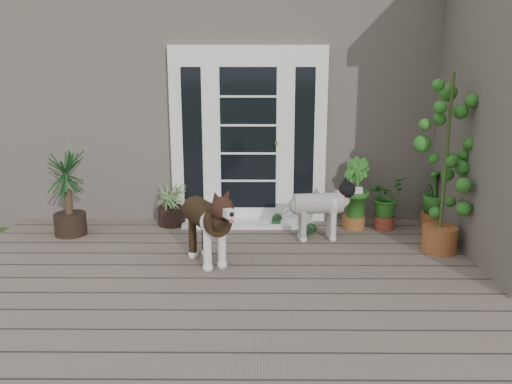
{
  "coord_description": "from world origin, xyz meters",
  "views": [
    {
      "loc": [
        -0.06,
        -4.0,
        2.14
      ],
      "look_at": [
        -0.1,
        1.75,
        0.7
      ],
      "focal_mm": 38.07,
      "sensor_mm": 36.0,
      "label": 1
    }
  ],
  "objects": [
    {
      "name": "door_step",
      "position": [
        -0.2,
        2.4,
        0.14
      ],
      "size": [
        1.6,
        0.4,
        0.05
      ],
      "primitive_type": "cube",
      "color": "white",
      "rests_on": "deck"
    },
    {
      "name": "deck",
      "position": [
        0.0,
        0.4,
        0.06
      ],
      "size": [
        6.2,
        4.6,
        0.12
      ],
      "primitive_type": "cube",
      "color": "#6B5B4C",
      "rests_on": "ground"
    },
    {
      "name": "herb_c",
      "position": [
        2.07,
        2.4,
        0.41
      ],
      "size": [
        0.51,
        0.51,
        0.58
      ],
      "primitive_type": "imported",
      "rotation": [
        0.0,
        0.0,
        4.19
      ],
      "color": "#1C621C",
      "rests_on": "deck"
    },
    {
      "name": "door_unit",
      "position": [
        -0.2,
        2.6,
        1.19
      ],
      "size": [
        1.9,
        0.14,
        2.15
      ],
      "primitive_type": "cube",
      "color": "white",
      "rests_on": "deck"
    },
    {
      "name": "spider_plant",
      "position": [
        -1.14,
        2.4,
        0.42
      ],
      "size": [
        0.57,
        0.57,
        0.6
      ],
      "primitive_type": null,
      "rotation": [
        0.0,
        0.0,
        0.03
      ],
      "color": "#9BB972",
      "rests_on": "deck"
    },
    {
      "name": "sapling",
      "position": [
        1.85,
        1.48,
        1.09
      ],
      "size": [
        0.64,
        0.64,
        1.95
      ],
      "primitive_type": null,
      "rotation": [
        0.0,
        0.0,
        0.12
      ],
      "color": "#2B5E1A",
      "rests_on": "deck"
    },
    {
      "name": "clog_right",
      "position": [
        0.5,
        2.06,
        0.16
      ],
      "size": [
        0.28,
        0.31,
        0.09
      ],
      "primitive_type": null,
      "rotation": [
        0.0,
        0.0,
        -0.66
      ],
      "color": "black",
      "rests_on": "deck"
    },
    {
      "name": "yucca",
      "position": [
        -2.26,
        2.01,
        0.62
      ],
      "size": [
        0.84,
        0.84,
        1.0
      ],
      "primitive_type": null,
      "rotation": [
        0.0,
        0.0,
        -0.25
      ],
      "color": "#113412",
      "rests_on": "deck"
    },
    {
      "name": "herb_a",
      "position": [
        1.44,
        2.26,
        0.4
      ],
      "size": [
        0.62,
        0.62,
        0.56
      ],
      "primitive_type": "imported",
      "rotation": [
        0.0,
        0.0,
        0.79
      ],
      "color": "#245217",
      "rests_on": "deck"
    },
    {
      "name": "herb_b",
      "position": [
        1.07,
        2.28,
        0.44
      ],
      "size": [
        0.53,
        0.53,
        0.63
      ],
      "primitive_type": "imported",
      "rotation": [
        0.0,
        0.0,
        1.87
      ],
      "color": "#20621C",
      "rests_on": "deck"
    },
    {
      "name": "white_dog",
      "position": [
        0.59,
        1.86,
        0.43
      ],
      "size": [
        0.77,
        0.41,
        0.62
      ],
      "primitive_type": null,
      "rotation": [
        0.0,
        0.0,
        -1.45
      ],
      "color": "silver",
      "rests_on": "deck"
    },
    {
      "name": "brindle_dog",
      "position": [
        -0.59,
        1.13,
        0.48
      ],
      "size": [
        0.74,
        0.93,
        0.72
      ],
      "primitive_type": null,
      "rotation": [
        0.0,
        0.0,
        3.64
      ],
      "color": "#302011",
      "rests_on": "deck"
    },
    {
      "name": "house_main",
      "position": [
        0.0,
        4.65,
        1.55
      ],
      "size": [
        7.4,
        4.0,
        3.1
      ],
      "primitive_type": "cube",
      "color": "#665E54",
      "rests_on": "ground"
    },
    {
      "name": "clog_left",
      "position": [
        0.15,
        2.4,
        0.17
      ],
      "size": [
        0.18,
        0.32,
        0.09
      ],
      "primitive_type": null,
      "rotation": [
        0.0,
        0.0,
        -0.11
      ],
      "color": "#163818",
      "rests_on": "deck"
    }
  ]
}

